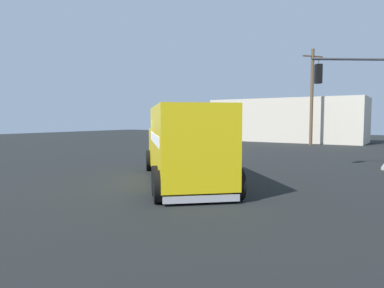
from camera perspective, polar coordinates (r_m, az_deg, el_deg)
The scene contains 5 objects.
ground_plane at distance 15.23m, azimuth -2.59°, elevation -5.48°, with size 100.00×100.00×0.00m, color black.
delivery_truck at distance 13.80m, azimuth -1.35°, elevation 0.08°, with size 7.48×7.84×3.02m.
traffic_light_primary at distance 19.63m, azimuth 26.75°, elevation 7.52°, with size 3.58×2.64×5.62m.
utility_pole at distance 35.55m, azimuth 19.08°, elevation 7.46°, with size 1.50×1.77×9.21m.
building_backdrop at distance 41.36m, azimuth 15.26°, elevation 3.80°, with size 16.79×6.00×4.82m, color beige.
Camera 1 is at (8.76, -12.20, 2.54)m, focal length 32.45 mm.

